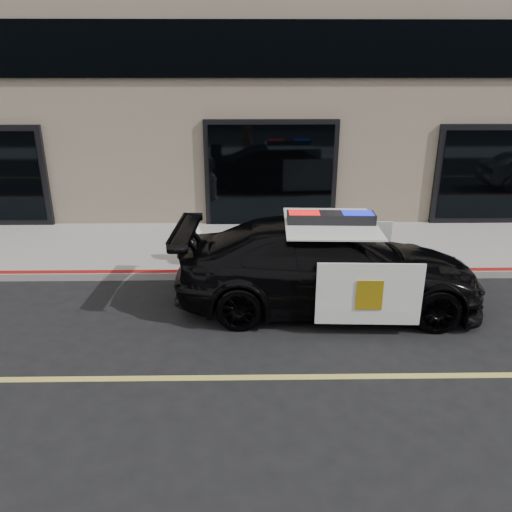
{
  "coord_description": "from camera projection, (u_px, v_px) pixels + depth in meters",
  "views": [
    {
      "loc": [
        -1.59,
        -5.95,
        4.08
      ],
      "look_at": [
        -1.46,
        2.2,
        1.0
      ],
      "focal_mm": 35.0,
      "sensor_mm": 36.0,
      "label": 1
    }
  ],
  "objects": [
    {
      "name": "fire_hydrant",
      "position": [
        195.0,
        244.0,
        10.63
      ],
      "size": [
        0.39,
        0.54,
        0.86
      ],
      "color": "white",
      "rests_on": "sidewalk_n"
    },
    {
      "name": "police_car",
      "position": [
        328.0,
        265.0,
        8.86
      ],
      "size": [
        2.72,
        5.57,
        1.77
      ],
      "color": "black",
      "rests_on": "ground"
    },
    {
      "name": "sidewalk_n",
      "position": [
        315.0,
        247.0,
        11.92
      ],
      "size": [
        60.0,
        3.5,
        0.15
      ],
      "primitive_type": "cube",
      "color": "gray",
      "rests_on": "ground"
    },
    {
      "name": "ground",
      "position": [
        362.0,
        377.0,
        7.03
      ],
      "size": [
        120.0,
        120.0,
        0.0
      ],
      "primitive_type": "plane",
      "color": "black",
      "rests_on": "ground"
    }
  ]
}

